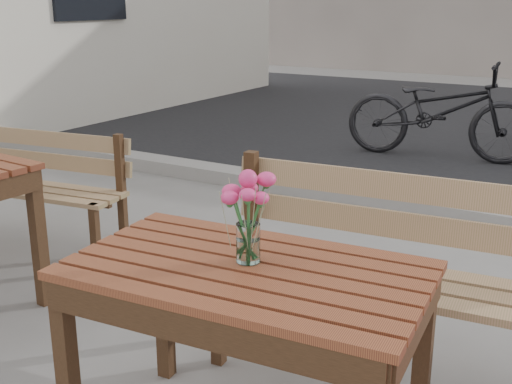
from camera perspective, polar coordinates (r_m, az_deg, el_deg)
street at (r=6.86m, az=21.66°, el=2.79°), size 30.00×8.12×0.12m
main_table at (r=2.13m, az=-0.83°, el=-9.48°), size 1.21×0.77×0.71m
main_bench at (r=2.69m, az=11.81°, el=-5.17°), size 1.49×0.57×0.91m
main_vase at (r=2.05m, az=-0.71°, el=-1.21°), size 0.17×0.17×0.31m
second_bench at (r=4.30m, az=-18.83°, el=1.50°), size 1.31×0.55×0.79m
bicycle at (r=6.69m, az=15.98°, el=6.98°), size 1.90×0.84×0.97m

